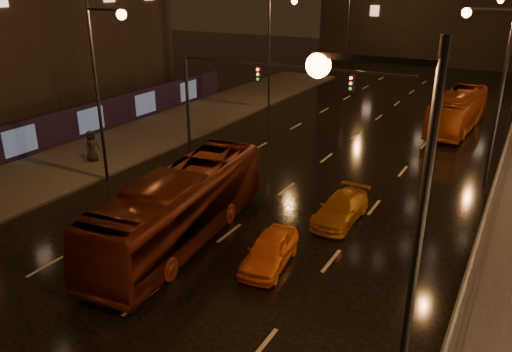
% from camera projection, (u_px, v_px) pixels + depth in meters
% --- Properties ---
extents(ground, '(140.00, 140.00, 0.00)m').
position_uv_depth(ground, '(314.00, 167.00, 31.10)').
color(ground, black).
rests_on(ground, ground).
extents(sidewalk_left, '(7.00, 70.00, 0.15)m').
position_uv_depth(sidewalk_left, '(97.00, 154.00, 33.15)').
color(sidewalk_left, '#38332D').
rests_on(sidewalk_left, ground).
extents(hoarding_left, '(0.30, 46.00, 2.50)m').
position_uv_depth(hoarding_left, '(18.00, 141.00, 31.97)').
color(hoarding_left, black).
rests_on(hoarding_left, ground).
extents(traffic_signal, '(15.31, 0.32, 6.20)m').
position_uv_depth(traffic_signal, '(244.00, 84.00, 31.67)').
color(traffic_signal, black).
rests_on(traffic_signal, ground).
extents(streetlight_right, '(2.64, 0.50, 10.00)m').
position_uv_depth(streetlight_right, '(386.00, 215.00, 10.07)').
color(streetlight_right, black).
rests_on(streetlight_right, ground).
extents(railing_right, '(0.05, 56.00, 1.00)m').
position_uv_depth(railing_right, '(491.00, 198.00, 24.51)').
color(railing_right, '#99999E').
rests_on(railing_right, sidewalk_right).
extents(bus_red, '(4.04, 11.89, 3.25)m').
position_uv_depth(bus_red, '(181.00, 206.00, 21.84)').
color(bus_red, '#5B1D0D').
rests_on(bus_red, ground).
extents(bus_curb, '(3.06, 10.63, 2.93)m').
position_uv_depth(bus_curb, '(458.00, 111.00, 38.63)').
color(bus_curb, '#A54310').
rests_on(bus_curb, ground).
extents(taxi_near, '(2.05, 4.05, 1.32)m').
position_uv_depth(taxi_near, '(269.00, 251.00, 20.17)').
color(taxi_near, orange).
rests_on(taxi_near, ground).
extents(taxi_far, '(1.81, 4.34, 1.25)m').
position_uv_depth(taxi_far, '(341.00, 209.00, 23.96)').
color(taxi_far, '#BA6B11').
rests_on(taxi_far, ground).
extents(pedestrian_c, '(0.68, 1.00, 1.98)m').
position_uv_depth(pedestrian_c, '(92.00, 146.00, 31.41)').
color(pedestrian_c, black).
rests_on(pedestrian_c, sidewalk_left).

